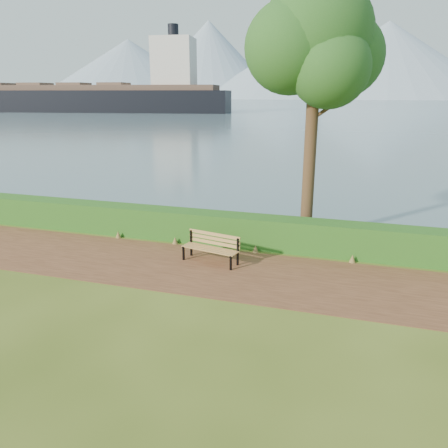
% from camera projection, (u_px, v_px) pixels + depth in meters
% --- Properties ---
extents(ground, '(140.00, 140.00, 0.00)m').
position_uv_depth(ground, '(183.00, 271.00, 12.14)').
color(ground, '#415017').
rests_on(ground, ground).
extents(path, '(40.00, 3.40, 0.01)m').
position_uv_depth(path, '(187.00, 267.00, 12.41)').
color(path, '#532E1C').
rests_on(path, ground).
extents(hedge, '(32.00, 0.85, 1.00)m').
position_uv_depth(hedge, '(212.00, 228.00, 14.38)').
color(hedge, '#1B4E16').
rests_on(hedge, ground).
extents(water, '(700.00, 510.00, 0.00)m').
position_uv_depth(water, '(355.00, 102.00, 250.11)').
color(water, '#476472').
rests_on(water, ground).
extents(mountains, '(585.00, 190.00, 70.00)m').
position_uv_depth(mountains, '(350.00, 65.00, 378.38)').
color(mountains, '#8197AC').
rests_on(mountains, ground).
extents(bench, '(1.76, 0.84, 0.85)m').
position_uv_depth(bench, '(212.00, 246.00, 12.68)').
color(bench, black).
rests_on(bench, ground).
extents(tree, '(4.07, 3.58, 8.37)m').
position_uv_depth(tree, '(316.00, 41.00, 12.91)').
color(tree, '#3A2317').
rests_on(tree, ground).
extents(cargo_ship, '(75.37, 23.19, 22.60)m').
position_uv_depth(cargo_ship, '(95.00, 99.00, 111.61)').
color(cargo_ship, black).
rests_on(cargo_ship, ground).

